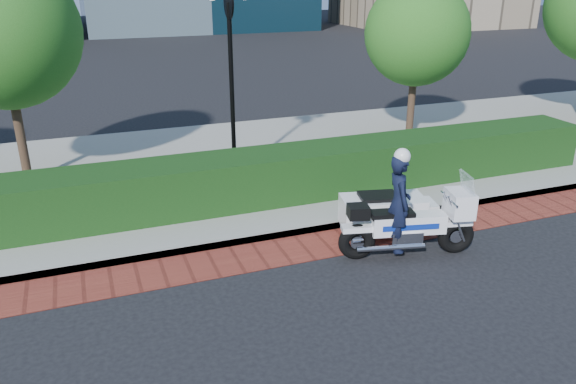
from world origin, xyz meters
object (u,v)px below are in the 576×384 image
object	(u,v)px
tree_b	(2,32)
tree_c	(417,33)
lamppost	(230,53)
police_motorcycle	(396,212)

from	to	relation	value
tree_b	tree_c	bearing A→B (deg)	-0.00
tree_b	tree_c	distance (m)	10.01
lamppost	tree_c	bearing A→B (deg)	13.30
lamppost	tree_c	distance (m)	5.65
tree_b	tree_c	world-z (taller)	tree_b
lamppost	police_motorcycle	bearing A→B (deg)	-67.20
tree_c	police_motorcycle	size ratio (longest dim) A/B	1.80
tree_b	police_motorcycle	xyz separation A→B (m)	(6.27, -5.52, -2.76)
tree_b	police_motorcycle	bearing A→B (deg)	-41.33
lamppost	tree_b	distance (m)	4.71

